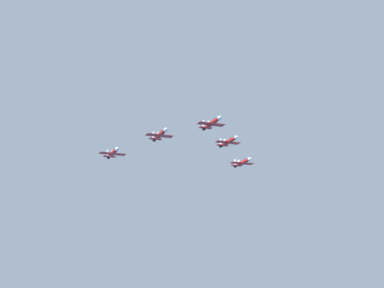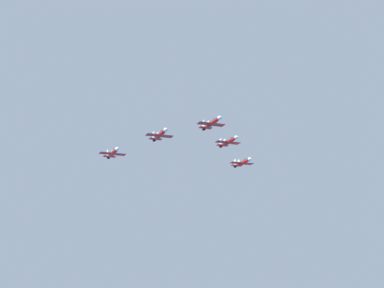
% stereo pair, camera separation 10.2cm
% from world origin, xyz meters
% --- Properties ---
extents(jet_lead, '(10.61, 12.03, 2.99)m').
position_xyz_m(jet_lead, '(-11.31, 9.79, 136.64)').
color(jet_lead, red).
extents(jet_left_wingman, '(10.53, 12.06, 2.98)m').
position_xyz_m(jet_left_wingman, '(-29.86, 6.59, 135.56)').
color(jet_left_wingman, red).
extents(jet_right_wingman, '(11.08, 12.40, 3.09)m').
position_xyz_m(jet_right_wingman, '(-11.14, -9.03, 135.56)').
color(jet_right_wingman, red).
extents(jet_left_outer, '(11.10, 12.21, 3.07)m').
position_xyz_m(jet_left_outer, '(-48.40, 3.39, 132.31)').
color(jet_left_outer, red).
extents(jet_right_outer, '(10.85, 12.52, 3.09)m').
position_xyz_m(jet_right_outer, '(-10.97, -27.84, 131.70)').
color(jet_right_outer, red).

